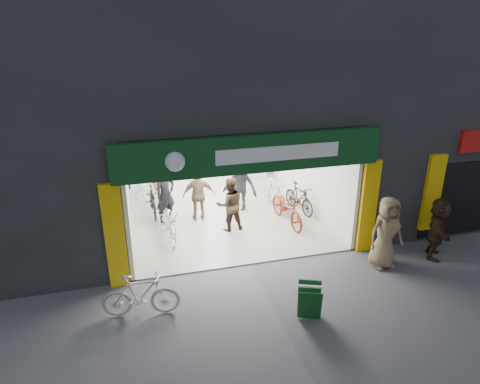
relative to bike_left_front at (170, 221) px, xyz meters
name	(u,v)px	position (x,y,z in m)	size (l,w,h in m)	color
ground	(250,265)	(1.80, -2.10, -0.50)	(60.00, 60.00, 0.00)	#56565B
building	(235,72)	(2.71, 2.88, 3.82)	(17.00, 10.27, 8.00)	#232326
bike_left_front	(170,221)	(0.00, 0.00, 0.00)	(0.66, 1.89, 0.99)	silver
bike_left_midfront	(153,202)	(-0.37, 1.67, -0.02)	(0.45, 1.59, 0.96)	black
bike_left_midback	(160,183)	(0.00, 3.29, -0.03)	(0.62, 1.79, 0.94)	maroon
bike_left_back	(140,186)	(-0.70, 3.21, -0.02)	(0.44, 1.57, 0.94)	silver
bike_right_front	(299,198)	(4.30, 0.69, -0.02)	(0.45, 1.60, 0.96)	black
bike_right_mid	(287,208)	(3.60, -0.04, 0.03)	(0.71, 2.03, 1.06)	maroon
bike_right_back	(274,195)	(3.60, 1.17, -0.01)	(0.46, 1.64, 0.98)	silver
parked_bike	(141,295)	(-1.00, -3.43, 0.00)	(0.47, 1.65, 0.99)	silver
customer_a	(165,195)	(0.00, 1.02, 0.43)	(0.68, 0.44, 1.86)	black
customer_b	(230,205)	(1.78, -0.02, 0.34)	(0.82, 0.64, 1.68)	#382819
customer_c	(240,185)	(2.45, 1.30, 0.42)	(1.19, 0.68, 1.84)	black
customer_d	(199,195)	(1.01, 0.92, 0.36)	(1.00, 0.42, 1.71)	#80624A
pedestrian_near	(386,233)	(5.10, -3.01, 0.46)	(0.93, 0.61, 1.91)	olive
pedestrian_far	(437,228)	(6.67, -2.95, 0.35)	(1.57, 0.50, 1.69)	#322317
sandwich_board	(310,300)	(2.44, -4.43, -0.08)	(0.64, 0.65, 0.76)	#0F3E17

